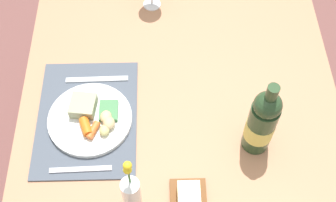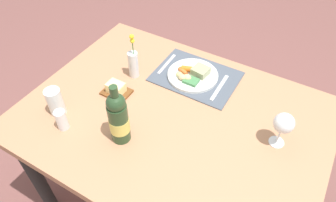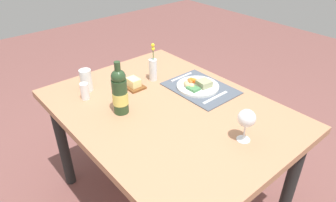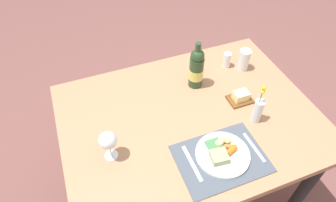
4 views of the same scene
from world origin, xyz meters
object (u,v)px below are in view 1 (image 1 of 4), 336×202
object	(u,v)px
flower_vase	(131,193)
wine_bottle	(262,122)
dinner_plate	(91,118)
fork	(97,79)
knife	(81,169)
dining_table	(180,122)
butter_dish	(189,199)

from	to	relation	value
flower_vase	wine_bottle	distance (m)	0.40
dinner_plate	fork	size ratio (longest dim) A/B	1.27
knife	wine_bottle	world-z (taller)	wine_bottle
knife	flower_vase	xyz separation A→B (m)	(0.10, 0.15, 0.07)
dining_table	wine_bottle	world-z (taller)	wine_bottle
dinner_plate	flower_vase	bearing A→B (deg)	26.51
dining_table	fork	xyz separation A→B (m)	(-0.11, -0.26, 0.10)
dining_table	knife	bearing A→B (deg)	-55.05
fork	wine_bottle	xyz separation A→B (m)	(0.23, 0.48, 0.11)
butter_dish	fork	bearing A→B (deg)	-146.36
butter_dish	wine_bottle	distance (m)	0.29
dining_table	dinner_plate	world-z (taller)	dinner_plate
butter_dish	wine_bottle	world-z (taller)	wine_bottle
dining_table	butter_dish	bearing A→B (deg)	2.08
dinner_plate	knife	world-z (taller)	dinner_plate
knife	flower_vase	distance (m)	0.19
butter_dish	wine_bottle	bearing A→B (deg)	131.21
fork	knife	xyz separation A→B (m)	(0.31, -0.03, 0.00)
butter_dish	flower_vase	bearing A→B (deg)	-89.96
fork	knife	size ratio (longest dim) A/B	1.13
dining_table	butter_dish	distance (m)	0.32
dinner_plate	flower_vase	size ratio (longest dim) A/B	1.03
fork	flower_vase	distance (m)	0.44
flower_vase	knife	bearing A→B (deg)	-123.76
knife	butter_dish	size ratio (longest dim) A/B	1.35
dinner_plate	wine_bottle	distance (m)	0.50
fork	dinner_plate	bearing A→B (deg)	-3.73
flower_vase	wine_bottle	world-z (taller)	wine_bottle
dinner_plate	fork	xyz separation A→B (m)	(-0.15, 0.01, -0.01)
dining_table	dinner_plate	bearing A→B (deg)	-81.44
wine_bottle	dinner_plate	bearing A→B (deg)	-99.91
fork	flower_vase	world-z (taller)	flower_vase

